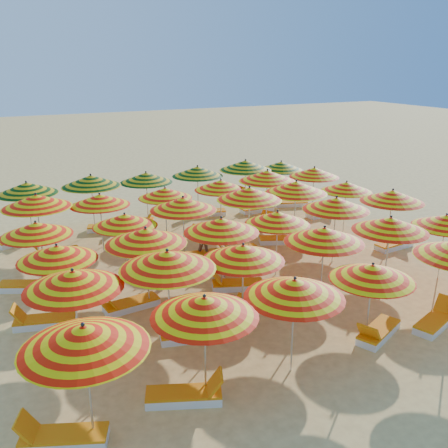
{
  "coord_description": "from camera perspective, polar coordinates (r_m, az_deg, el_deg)",
  "views": [
    {
      "loc": [
        -7.6,
        -15.14,
        7.31
      ],
      "look_at": [
        0.0,
        0.5,
        1.6
      ],
      "focal_mm": 40.0,
      "sensor_mm": 36.0,
      "label": 1
    }
  ],
  "objects": [
    {
      "name": "lounger_19",
      "position": [
        22.78,
        3.8,
        -0.17
      ],
      "size": [
        1.82,
        1.18,
        0.69
      ],
      "rotation": [
        0.0,
        0.0,
        0.38
      ],
      "color": "white",
      "rests_on": "ground"
    },
    {
      "name": "lounger_22",
      "position": [
        23.07,
        -13.1,
        -0.38
      ],
      "size": [
        1.83,
        1.09,
        0.69
      ],
      "rotation": [
        0.0,
        0.0,
        -0.32
      ],
      "color": "white",
      "rests_on": "ground"
    },
    {
      "name": "umbrella_32",
      "position": [
        23.08,
        -8.89,
        5.27
      ],
      "size": [
        2.7,
        2.7,
        2.54
      ],
      "color": "silver",
      "rests_on": "ground"
    },
    {
      "name": "lounger_20",
      "position": [
        25.11,
        11.26,
        1.26
      ],
      "size": [
        1.79,
        0.78,
        0.69
      ],
      "rotation": [
        0.0,
        0.0,
        0.12
      ],
      "color": "white",
      "rests_on": "ground"
    },
    {
      "name": "lounger_6",
      "position": [
        14.74,
        0.08,
        -10.86
      ],
      "size": [
        1.82,
        0.97,
        0.69
      ],
      "rotation": [
        0.0,
        0.0,
        0.23
      ],
      "color": "white",
      "rests_on": "ground"
    },
    {
      "name": "umbrella_18",
      "position": [
        17.17,
        -20.68,
        -0.54
      ],
      "size": [
        2.96,
        2.96,
        2.44
      ],
      "color": "silver",
      "rests_on": "ground"
    },
    {
      "name": "lounger_3",
      "position": [
        15.87,
        23.02,
        -10.21
      ],
      "size": [
        1.83,
        1.13,
        0.69
      ],
      "rotation": [
        0.0,
        0.0,
        0.35
      ],
      "color": "white",
      "rests_on": "ground"
    },
    {
      "name": "umbrella_24",
      "position": [
        19.67,
        -20.67,
        2.46
      ],
      "size": [
        3.2,
        3.2,
        2.7
      ],
      "color": "silver",
      "rests_on": "ground"
    },
    {
      "name": "umbrella_22",
      "position": [
        20.56,
        8.22,
        4.17
      ],
      "size": [
        3.39,
        3.39,
        2.72
      ],
      "color": "silver",
      "rests_on": "ground"
    },
    {
      "name": "umbrella_0",
      "position": [
        10.0,
        -15.71,
        -12.38
      ],
      "size": [
        3.14,
        3.14,
        2.66
      ],
      "color": "silver",
      "rests_on": "ground"
    },
    {
      "name": "umbrella_28",
      "position": [
        22.48,
        4.97,
        5.5
      ],
      "size": [
        2.86,
        2.86,
        2.73
      ],
      "color": "silver",
      "rests_on": "ground"
    },
    {
      "name": "lounger_0",
      "position": [
        11.3,
        -18.03,
        -22.18
      ],
      "size": [
        1.82,
        1.18,
        0.69
      ],
      "rotation": [
        0.0,
        0.0,
        2.76
      ],
      "color": "white",
      "rests_on": "ground"
    },
    {
      "name": "umbrella_23",
      "position": [
        22.37,
        13.82,
        4.15
      ],
      "size": [
        2.45,
        2.45,
        2.37
      ],
      "color": "silver",
      "rests_on": "ground"
    },
    {
      "name": "lounger_17",
      "position": [
        21.31,
        -8.16,
        -1.63
      ],
      "size": [
        1.81,
        0.91,
        0.69
      ],
      "rotation": [
        0.0,
        0.0,
        2.95
      ],
      "color": "white",
      "rests_on": "ground"
    },
    {
      "name": "lounger_14",
      "position": [
        19.77,
        1.36,
        -3.05
      ],
      "size": [
        1.77,
        0.69,
        0.69
      ],
      "rotation": [
        0.0,
        0.0,
        3.08
      ],
      "color": "white",
      "rests_on": "ground"
    },
    {
      "name": "lounger_25",
      "position": [
        25.36,
        3.86,
        1.75
      ],
      "size": [
        1.74,
        0.6,
        0.69
      ],
      "rotation": [
        0.0,
        0.0,
        0.01
      ],
      "color": "white",
      "rests_on": "ground"
    },
    {
      "name": "umbrella_27",
      "position": [
        21.71,
        -0.36,
        4.47
      ],
      "size": [
        2.93,
        2.93,
        2.46
      ],
      "color": "silver",
      "rests_on": "ground"
    },
    {
      "name": "beachgoer_a",
      "position": [
        17.6,
        0.28,
        -4.06
      ],
      "size": [
        0.54,
        0.44,
        1.29
      ],
      "primitive_type": "imported",
      "rotation": [
        0.0,
        0.0,
        3.45
      ],
      "color": "tan",
      "rests_on": "ground"
    },
    {
      "name": "lounger_12",
      "position": [
        18.03,
        -21.65,
        -6.58
      ],
      "size": [
        1.82,
        1.25,
        0.69
      ],
      "rotation": [
        0.0,
        0.0,
        -0.43
      ],
      "color": "white",
      "rests_on": "ground"
    },
    {
      "name": "umbrella_20",
      "position": [
        18.33,
        -4.7,
        2.3
      ],
      "size": [
        3.17,
        3.17,
        2.63
      ],
      "color": "silver",
      "rests_on": "ground"
    },
    {
      "name": "umbrella_30",
      "position": [
        22.07,
        -21.62,
        3.83
      ],
      "size": [
        3.06,
        3.06,
        2.64
      ],
      "color": "silver",
      "rests_on": "ground"
    },
    {
      "name": "lounger_26",
      "position": [
        26.53,
        7.54,
        2.37
      ],
      "size": [
        1.83,
        1.09,
        0.69
      ],
      "rotation": [
        0.0,
        0.0,
        2.82
      ],
      "color": "white",
      "rests_on": "ground"
    },
    {
      "name": "umbrella_11",
      "position": [
        18.59,
        24.03,
        0.31
      ],
      "size": [
        2.8,
        2.8,
        2.39
      ],
      "color": "silver",
      "rests_on": "ground"
    },
    {
      "name": "lounger_24",
      "position": [
        24.74,
        -1.93,
        1.36
      ],
      "size": [
        1.83,
        1.07,
        0.69
      ],
      "rotation": [
        0.0,
        0.0,
        2.84
      ],
      "color": "white",
      "rests_on": "ground"
    },
    {
      "name": "umbrella_21",
      "position": [
        19.38,
        2.92,
        3.48
      ],
      "size": [
        3.11,
        3.11,
        2.72
      ],
      "color": "silver",
      "rests_on": "ground"
    },
    {
      "name": "umbrella_19",
      "position": [
        17.45,
        -11.27,
        0.43
      ],
      "size": [
        2.45,
        2.45,
        2.38
      ],
      "color": "silver",
      "rests_on": "ground"
    },
    {
      "name": "lounger_13",
      "position": [
        19.29,
        -3.24,
        -3.63
      ],
      "size": [
        1.79,
        0.78,
        0.69
      ],
      "rotation": [
        0.0,
        0.0,
        3.02
      ],
      "color": "white",
      "rests_on": "ground"
    },
    {
      "name": "umbrella_8",
      "position": [
        13.96,
        2.2,
        -3.31
      ],
      "size": [
        2.83,
        2.83,
        2.5
      ],
      "color": "silver",
      "rests_on": "ground"
    },
    {
      "name": "lounger_10",
      "position": [
        16.87,
        1.42,
        -6.93
      ],
      "size": [
        1.83,
        1.14,
        0.69
      ],
      "rotation": [
        0.0,
        0.0,
        2.79
      ],
      "color": "white",
      "rests_on": "ground"
    },
    {
      "name": "umbrella_2",
      "position": [
        11.88,
        8.07,
        -7.31
      ],
      "size": [
        2.7,
        2.7,
        2.54
      ],
      "color": "silver",
      "rests_on": "ground"
    },
    {
      "name": "umbrella_14",
      "position": [
        15.96,
        -0.31,
        -0.16
      ],
      "size": [
        3.05,
        3.05,
        2.6
      ],
      "color": "silver",
      "rests_on": "ground"
    },
    {
      "name": "umbrella_10",
      "position": [
        16.93,
        18.49,
        -0.04
      ],
      "size": [
        2.93,
        2.93,
        2.6
      ],
      "color": "silver",
      "rests_on": "ground"
    },
    {
      "name": "umbrella_26",
      "position": [
        20.82,
        -6.75,
        3.55
      ],
      "size": [
        2.95,
        2.95,
        2.38
      ],
      "color": "silver",
      "rests_on": "ground"
    },
    {
      "name": "lounger_15",
      "position": [
        21.1,
        6.52,
        -1.77
      ],
      "size": [
        1.82,
        1.21,
        0.69
      ],
      "rotation": [
        0.0,
        0.0,
        -0.4
      ],
      "color": "white",
      "rests_on": "ground"
    },
    {
      "name": "umbrella_9",
      "position": [
        15.38,
        11.39,
        -1.24
      ],
      "size": [
        2.98,
        2.98,
        2.6
      ],
      "color": "silver",
      "rests_on": "ground"
    },
    {
      "name": "lounger_2",
      "position": [
        14.76,
        17.18,
        -11.72
      ],
      "size": [
        1.82,
        1.24,
        0.69
      ],
      "rotation": [
        0.0,
        0.0,
        3.57
      ],
      "color": "white",
      "rests_on": "ground"
    },
    {
      "name": "beachgoer_b",
      "position": [
        19.13,
        -2.27,
        -1.89
      ],
      "size": [
        0.92,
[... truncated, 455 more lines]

